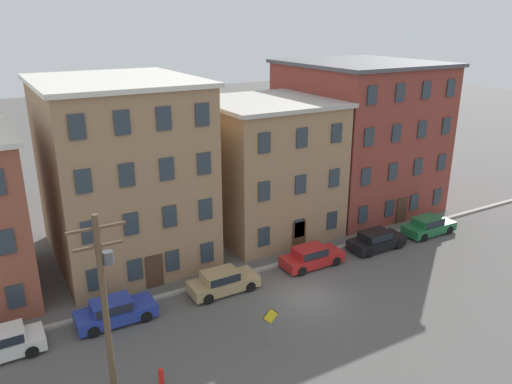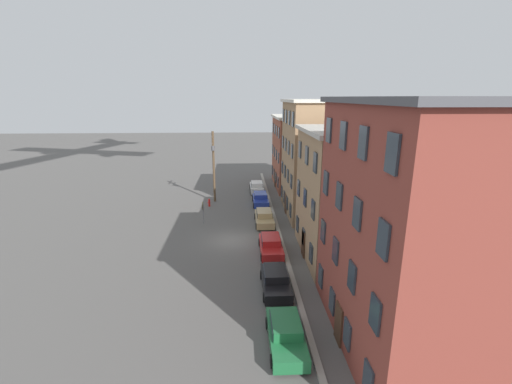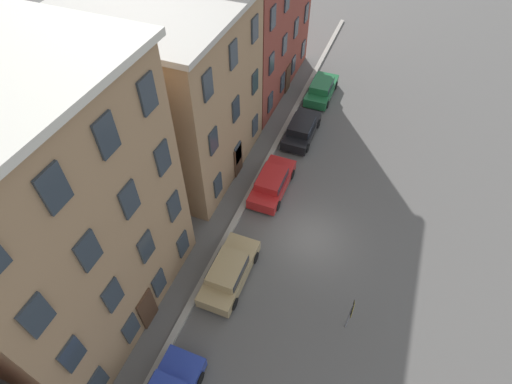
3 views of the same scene
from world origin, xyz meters
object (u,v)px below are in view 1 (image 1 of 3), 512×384
object	(u,v)px
car_tan	(222,281)
car_red	(311,256)
car_blue	(114,310)
fire_hydrant	(161,377)
caution_sign	(271,321)
car_green	(428,225)
utility_pole	(105,299)
car_black	(376,240)

from	to	relation	value
car_tan	car_red	xyz separation A→B (m)	(6.86, 0.07, 0.00)
car_blue	fire_hydrant	world-z (taller)	car_blue
car_red	caution_sign	bearing A→B (deg)	-138.52
car_green	utility_pole	xyz separation A→B (m)	(-26.37, -5.54, 4.20)
car_blue	car_green	world-z (taller)	same
fire_hydrant	caution_sign	bearing A→B (deg)	-1.06
utility_pole	fire_hydrant	world-z (taller)	utility_pole
car_black	fire_hydrant	xyz separation A→B (m)	(-18.86, -6.09, -0.27)
utility_pole	car_black	bearing A→B (deg)	14.92
car_blue	car_tan	world-z (taller)	same
car_black	utility_pole	xyz separation A→B (m)	(-20.87, -5.56, 4.20)
caution_sign	utility_pole	distance (m)	8.60
car_green	car_black	bearing A→B (deg)	179.82
car_black	fire_hydrant	bearing A→B (deg)	-162.11
car_green	fire_hydrant	distance (m)	25.11
car_blue	utility_pole	bearing A→B (deg)	-104.95
car_tan	caution_sign	xyz separation A→B (m)	(-0.37, -6.33, 0.83)
car_blue	car_green	bearing A→B (deg)	-0.39
car_black	fire_hydrant	distance (m)	19.82
car_red	car_green	size ratio (longest dim) A/B	1.00
car_black	car_blue	bearing A→B (deg)	179.55
car_tan	car_green	world-z (taller)	same
car_tan	fire_hydrant	size ratio (longest dim) A/B	4.58
utility_pole	car_green	bearing A→B (deg)	11.87
car_tan	car_red	distance (m)	6.86
car_red	fire_hydrant	bearing A→B (deg)	-154.37
caution_sign	car_red	bearing A→B (deg)	41.48
car_black	caution_sign	size ratio (longest dim) A/B	1.85
caution_sign	car_black	bearing A→B (deg)	25.51
car_blue	fire_hydrant	xyz separation A→B (m)	(0.48, -6.24, -0.27)
fire_hydrant	car_black	bearing A→B (deg)	17.89
car_green	utility_pole	bearing A→B (deg)	-168.13
car_blue	car_green	xyz separation A→B (m)	(24.84, -0.17, 0.00)
car_blue	car_red	world-z (taller)	same
car_black	caution_sign	distance (m)	14.41
car_red	car_tan	bearing A→B (deg)	-179.45
car_blue	fire_hydrant	size ratio (longest dim) A/B	4.58
car_black	utility_pole	size ratio (longest dim) A/B	0.50
utility_pole	car_blue	bearing A→B (deg)	75.05
car_blue	car_green	size ratio (longest dim) A/B	1.00
car_red	car_green	xyz separation A→B (m)	(11.25, -0.22, 0.00)
caution_sign	utility_pole	bearing A→B (deg)	175.38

